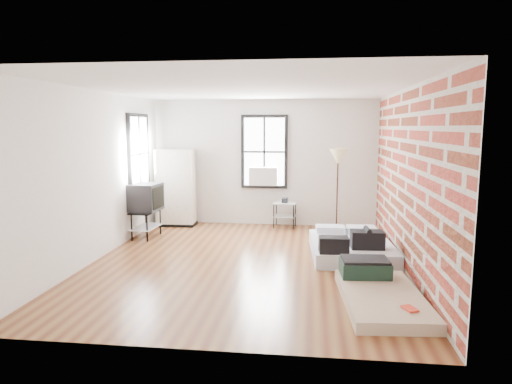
# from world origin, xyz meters

# --- Properties ---
(ground) EXTENTS (6.00, 6.00, 0.00)m
(ground) POSITION_xyz_m (0.00, 0.00, 0.00)
(ground) COLOR #562A16
(ground) RESTS_ON ground
(room_shell) EXTENTS (5.02, 6.02, 2.80)m
(room_shell) POSITION_xyz_m (0.23, 0.36, 1.74)
(room_shell) COLOR silver
(room_shell) RESTS_ON ground
(mattress_main) EXTENTS (1.45, 1.90, 0.58)m
(mattress_main) POSITION_xyz_m (1.75, 0.62, 0.16)
(mattress_main) COLOR silver
(mattress_main) RESTS_ON ground
(mattress_bare) EXTENTS (1.08, 1.88, 0.39)m
(mattress_bare) POSITION_xyz_m (1.92, -1.39, 0.12)
(mattress_bare) COLOR #C8B290
(mattress_bare) RESTS_ON ground
(wardrobe) EXTENTS (0.88, 0.52, 1.71)m
(wardrobe) POSITION_xyz_m (-1.96, 2.65, 0.85)
(wardrobe) COLOR black
(wardrobe) RESTS_ON ground
(side_table) EXTENTS (0.53, 0.44, 0.65)m
(side_table) POSITION_xyz_m (0.48, 2.72, 0.44)
(side_table) COLOR black
(side_table) RESTS_ON ground
(floor_lamp) EXTENTS (0.37, 0.37, 1.74)m
(floor_lamp) POSITION_xyz_m (1.61, 2.65, 1.50)
(floor_lamp) COLOR black
(floor_lamp) RESTS_ON ground
(tv_stand) EXTENTS (0.59, 0.80, 1.09)m
(tv_stand) POSITION_xyz_m (-2.21, 1.45, 0.78)
(tv_stand) COLOR black
(tv_stand) RESTS_ON ground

